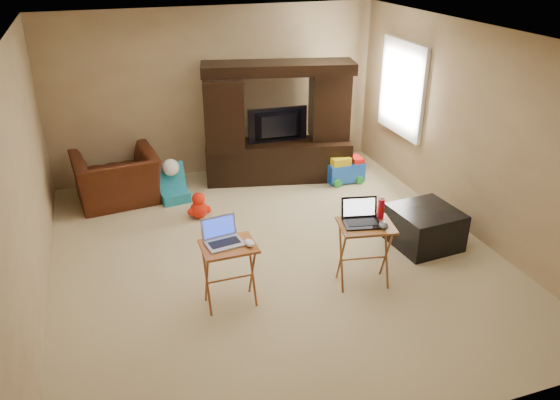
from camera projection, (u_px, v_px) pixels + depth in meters
name	position (u px, v px, depth m)	size (l,w,h in m)	color
floor	(275.00, 254.00, 6.43)	(5.50, 5.50, 0.00)	beige
ceiling	(273.00, 35.00, 5.34)	(5.50, 5.50, 0.00)	silver
wall_back	(217.00, 93.00, 8.22)	(5.00, 5.00, 0.00)	tan
wall_front	(407.00, 299.00, 3.54)	(5.00, 5.00, 0.00)	tan
wall_left	(23.00, 186.00, 5.15)	(5.50, 5.50, 0.00)	tan
wall_right	(469.00, 131.00, 6.61)	(5.50, 5.50, 0.00)	tan
window_pane	(403.00, 88.00, 7.86)	(1.20, 1.20, 0.00)	white
window_frame	(402.00, 88.00, 7.85)	(0.06, 1.14, 1.34)	white
entertainment_center	(278.00, 123.00, 8.05)	(2.18, 0.54, 1.78)	black
television	(279.00, 126.00, 8.02)	(0.90, 0.12, 0.52)	black
recliner	(117.00, 179.00, 7.54)	(1.09, 0.96, 0.71)	#4D1D10
child_rocker	(173.00, 184.00, 7.62)	(0.38, 0.44, 0.51)	teal
plush_toy	(199.00, 205.00, 7.18)	(0.33, 0.27, 0.36)	red
push_toy	(345.00, 169.00, 8.24)	(0.57, 0.41, 0.43)	blue
ottoman	(424.00, 227.00, 6.54)	(0.72, 0.72, 0.46)	black
tray_table_left	(230.00, 275.00, 5.42)	(0.53, 0.42, 0.68)	#AA5129
tray_table_right	(364.00, 255.00, 5.73)	(0.55, 0.44, 0.72)	brown
laptop_left	(224.00, 233.00, 5.23)	(0.36, 0.29, 0.24)	#A5A6AA
laptop_right	(363.00, 214.00, 5.53)	(0.38, 0.30, 0.24)	black
mouse_left	(249.00, 243.00, 5.25)	(0.09, 0.14, 0.06)	white
mouse_right	(384.00, 225.00, 5.50)	(0.09, 0.15, 0.06)	#393A3E
water_bottle	(381.00, 209.00, 5.66)	(0.07, 0.07, 0.22)	red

